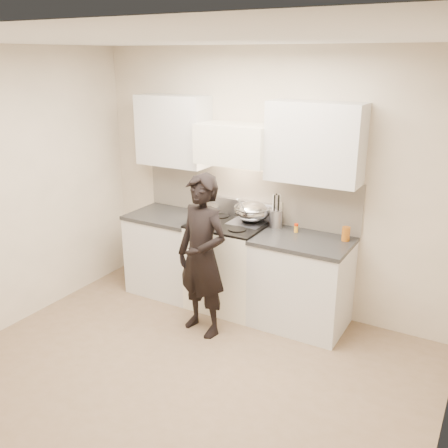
% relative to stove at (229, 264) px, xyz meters
% --- Properties ---
extents(ground_plane, '(4.00, 4.00, 0.00)m').
position_rel_stove_xyz_m(ground_plane, '(0.30, -1.42, -0.47)').
color(ground_plane, '#836B54').
extents(room_shell, '(4.04, 3.54, 2.70)m').
position_rel_stove_xyz_m(room_shell, '(0.24, -1.05, 1.12)').
color(room_shell, beige).
rests_on(room_shell, ground).
extents(stove, '(0.76, 0.65, 0.96)m').
position_rel_stove_xyz_m(stove, '(0.00, 0.00, 0.00)').
color(stove, white).
rests_on(stove, ground).
extents(counter_right, '(0.92, 0.67, 0.92)m').
position_rel_stove_xyz_m(counter_right, '(0.83, 0.00, -0.01)').
color(counter_right, silver).
rests_on(counter_right, ground).
extents(counter_left, '(0.82, 0.67, 0.92)m').
position_rel_stove_xyz_m(counter_left, '(-0.78, 0.00, -0.01)').
color(counter_left, silver).
rests_on(counter_left, ground).
extents(wok, '(0.38, 0.47, 0.31)m').
position_rel_stove_xyz_m(wok, '(0.20, 0.14, 0.59)').
color(wok, '#B1B2B8').
rests_on(wok, stove).
extents(stock_pot, '(0.38, 0.31, 0.18)m').
position_rel_stove_xyz_m(stock_pot, '(-0.20, -0.13, 0.57)').
color(stock_pot, '#B1B2B8').
rests_on(stock_pot, stove).
extents(utensil_crock, '(0.13, 0.13, 0.35)m').
position_rel_stove_xyz_m(utensil_crock, '(0.45, 0.18, 0.55)').
color(utensil_crock, silver).
rests_on(utensil_crock, counter_right).
extents(spice_jar, '(0.04, 0.04, 0.09)m').
position_rel_stove_xyz_m(spice_jar, '(0.69, 0.15, 0.49)').
color(spice_jar, gold).
rests_on(spice_jar, counter_right).
extents(oil_glass, '(0.08, 0.08, 0.14)m').
position_rel_stove_xyz_m(oil_glass, '(1.19, 0.16, 0.51)').
color(oil_glass, '#A45715').
rests_on(oil_glass, counter_right).
extents(person, '(0.65, 0.50, 1.59)m').
position_rel_stove_xyz_m(person, '(0.05, -0.59, 0.32)').
color(person, black).
rests_on(person, ground).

